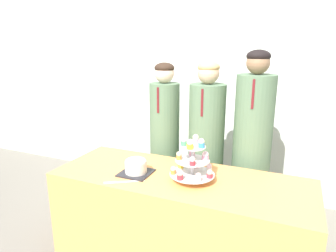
% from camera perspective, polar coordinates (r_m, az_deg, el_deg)
% --- Properties ---
extents(wall_back, '(9.00, 0.06, 2.70)m').
position_cam_1_polar(wall_back, '(3.34, 11.56, 9.76)').
color(wall_back, silver).
rests_on(wall_back, ground_plane).
extents(table, '(1.80, 0.66, 0.75)m').
position_cam_1_polar(table, '(2.30, 2.18, -18.17)').
color(table, '#EF9951').
rests_on(table, ground_plane).
extents(round_cake, '(0.22, 0.22, 0.12)m').
position_cam_1_polar(round_cake, '(2.15, -6.14, -7.54)').
color(round_cake, '#232328').
rests_on(round_cake, table).
extents(cake_knife, '(0.24, 0.17, 0.01)m').
position_cam_1_polar(cake_knife, '(2.06, -9.62, -10.53)').
color(cake_knife, silver).
rests_on(cake_knife, table).
extents(cupcake_stand, '(0.30, 0.30, 0.31)m').
position_cam_1_polar(cupcake_stand, '(2.01, 4.70, -6.63)').
color(cupcake_stand, silver).
rests_on(cupcake_stand, table).
extents(student_0, '(0.27, 0.27, 1.50)m').
position_cam_1_polar(student_0, '(2.78, -0.64, -4.27)').
color(student_0, '#567556').
rests_on(student_0, ground_plane).
extents(student_1, '(0.31, 0.31, 1.52)m').
position_cam_1_polar(student_1, '(2.66, 7.19, -5.35)').
color(student_1, '#567556').
rests_on(student_1, ground_plane).
extents(student_2, '(0.31, 0.31, 1.61)m').
position_cam_1_polar(student_2, '(2.57, 15.54, -5.44)').
color(student_2, '#567556').
rests_on(student_2, ground_plane).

